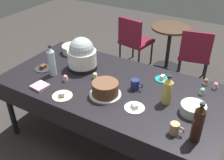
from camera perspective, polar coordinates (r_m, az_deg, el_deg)
name	(u,v)px	position (r m, az deg, el deg)	size (l,w,h in m)	color
ground	(112,139)	(3.01, 0.00, -12.97)	(9.00, 9.00, 0.00)	#383330
potluck_table	(112,89)	(2.57, 0.00, -2.11)	(2.20, 1.10, 0.75)	black
frosted_layer_cake	(105,89)	(2.35, -1.51, -2.02)	(0.30, 0.30, 0.14)	silver
slow_cooker	(82,55)	(2.76, -6.67, 5.56)	(0.32, 0.32, 0.35)	black
glass_salad_bowl	(193,109)	(2.26, 17.48, -6.10)	(0.21, 0.21, 0.08)	#B2C6BC
ceramic_snack_bowl	(73,49)	(3.17, -8.73, 6.80)	(0.25, 0.25, 0.09)	silver
dessert_plate_teal	(162,79)	(2.65, 11.06, 0.31)	(0.15, 0.15, 0.05)	teal
dessert_plate_charcoal	(43,68)	(2.89, -14.95, 2.59)	(0.18, 0.18, 0.05)	#2D2D33
dessert_plate_cream	(62,95)	(2.41, -10.95, -3.34)	(0.19, 0.19, 0.05)	beige
dessert_plate_white	(134,107)	(2.23, 4.98, -6.00)	(0.18, 0.18, 0.04)	white
cupcake_berry	(202,91)	(2.52, 19.36, -2.39)	(0.05, 0.05, 0.07)	beige
cupcake_mint	(95,76)	(2.62, -3.79, 0.95)	(0.05, 0.05, 0.07)	beige
cupcake_lemon	(65,78)	(2.61, -10.27, 0.40)	(0.05, 0.05, 0.07)	beige
cupcake_vanilla	(206,82)	(2.68, 20.04, -0.36)	(0.05, 0.05, 0.07)	beige
cupcake_rose	(216,86)	(2.65, 21.92, -1.21)	(0.05, 0.05, 0.07)	beige
soda_bottle_ginger_ale	(168,90)	(2.28, 12.18, -2.24)	(0.09, 0.09, 0.28)	gold
soda_bottle_cola	(198,123)	(1.95, 18.50, -9.08)	(0.08, 0.08, 0.34)	#33190F
soda_bottle_water	(52,61)	(2.69, -13.19, 4.03)	(0.08, 0.08, 0.33)	silver
coffee_mug_tan	(175,129)	(2.03, 13.74, -10.38)	(0.11, 0.07, 0.09)	tan
coffee_mug_navy	(135,84)	(2.45, 5.16, -0.96)	(0.13, 0.08, 0.10)	navy
paper_napkin_stack	(40,86)	(2.58, -15.66, -1.32)	(0.14, 0.14, 0.02)	pink
maroon_chair_left	(134,39)	(4.20, 4.88, 9.03)	(0.51, 0.51, 0.85)	maroon
maroon_chair_right	(195,53)	(3.92, 17.85, 5.80)	(0.52, 0.52, 0.85)	maroon
round_cafe_table	(169,40)	(4.22, 12.57, 8.59)	(0.60, 0.60, 0.72)	#473323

